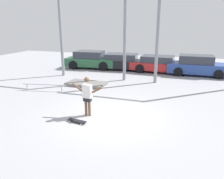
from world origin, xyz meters
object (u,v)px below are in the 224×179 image
at_px(skateboarder, 87,94).
at_px(parked_car_blue, 197,66).
at_px(parked_car_green, 91,60).
at_px(skateboard, 77,121).
at_px(parked_car_red, 159,64).
at_px(parked_car_black, 123,62).
at_px(grind_rail, 44,85).
at_px(manual_pad, 86,84).

distance_m(skateboarder, parked_car_blue, 10.23).
bearing_deg(parked_car_green, skateboard, -74.31).
height_order(parked_car_green, parked_car_red, parked_car_green).
bearing_deg(parked_car_black, parked_car_blue, -7.60).
height_order(skateboard, parked_car_green, parked_car_green).
height_order(grind_rail, parked_car_green, parked_car_green).
distance_m(parked_car_black, parked_car_red, 2.92).
distance_m(manual_pad, parked_car_blue, 8.21).
bearing_deg(parked_car_green, parked_car_black, -0.37).
distance_m(skateboard, parked_car_green, 10.73).
bearing_deg(skateboarder, manual_pad, 121.81).
height_order(skateboard, parked_car_red, parked_car_red).
relative_size(skateboarder, parked_car_green, 0.38).
distance_m(skateboarder, manual_pad, 4.69).
xyz_separation_m(parked_car_black, parked_car_red, (2.92, -0.09, -0.01)).
bearing_deg(parked_car_blue, skateboarder, -115.64).
xyz_separation_m(grind_rail, parked_car_green, (-0.15, 6.91, 0.38)).
bearing_deg(skateboard, manual_pad, 119.30).
xyz_separation_m(grind_rail, parked_car_black, (2.57, 7.11, 0.32)).
bearing_deg(parked_car_black, skateboarder, -87.53).
bearing_deg(manual_pad, parked_car_green, 110.13).
bearing_deg(skateboarder, parked_car_blue, 70.40).
relative_size(manual_pad, grind_rail, 0.95).
bearing_deg(skateboarder, parked_car_black, 103.40).
relative_size(skateboard, grind_rail, 0.33).
height_order(skateboarder, parked_car_black, skateboarder).
relative_size(manual_pad, parked_car_green, 0.54).
bearing_deg(parked_car_green, grind_rail, -93.40).
relative_size(grind_rail, parked_car_black, 0.52).
height_order(parked_car_black, parked_car_blue, parked_car_blue).
xyz_separation_m(skateboard, parked_car_green, (-3.72, 10.04, 0.62)).
bearing_deg(skateboard, parked_car_red, 88.11).
bearing_deg(parked_car_black, parked_car_green, 179.98).
relative_size(parked_car_black, parked_car_blue, 1.10).
relative_size(skateboarder, parked_car_blue, 0.38).
xyz_separation_m(parked_car_green, parked_car_black, (2.72, 0.20, -0.07)).
distance_m(skateboard, grind_rail, 4.76).
bearing_deg(grind_rail, skateboard, -41.30).
xyz_separation_m(skateboard, parked_car_blue, (4.65, 9.92, 0.62)).
bearing_deg(skateboarder, grind_rail, 153.66).
bearing_deg(parked_car_green, parked_car_red, -3.44).
xyz_separation_m(skateboarder, skateboard, (-0.12, -0.74, -0.83)).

